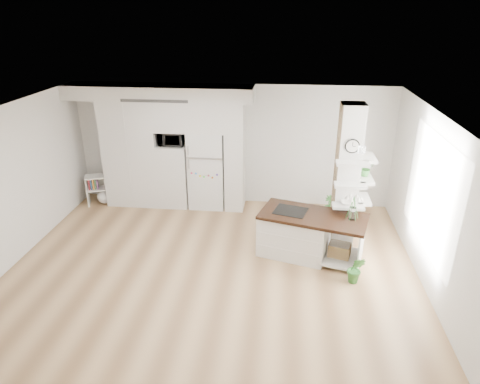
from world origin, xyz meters
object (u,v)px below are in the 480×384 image
object	(u,v)px
kitchen_island	(301,233)
bookshelf	(101,191)
floor_plant_a	(356,269)
refrigerator	(207,169)

from	to	relation	value
kitchen_island	bookshelf	size ratio (longest dim) A/B	2.93
kitchen_island	floor_plant_a	xyz separation A→B (m)	(0.88, -0.81, -0.19)
kitchen_island	bookshelf	xyz separation A→B (m)	(-4.49, 1.75, -0.14)
floor_plant_a	kitchen_island	bearing A→B (deg)	137.33
bookshelf	floor_plant_a	bearing A→B (deg)	-45.92
kitchen_island	floor_plant_a	bearing A→B (deg)	-26.89
bookshelf	floor_plant_a	world-z (taller)	bookshelf
bookshelf	refrigerator	bearing A→B (deg)	-16.36
refrigerator	kitchen_island	world-z (taller)	refrigerator
refrigerator	kitchen_island	bearing A→B (deg)	-43.27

